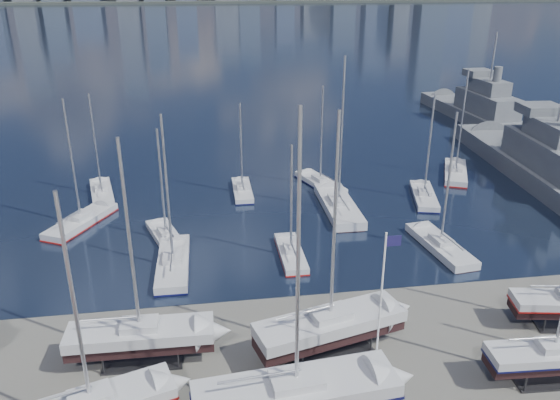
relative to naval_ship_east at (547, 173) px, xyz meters
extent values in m
plane|color=#605E59|center=(-36.30, -31.30, -1.66)|extent=(1400.00, 1400.00, 0.00)
cube|color=#19253B|center=(-36.30, 278.70, -1.81)|extent=(1400.00, 600.00, 0.40)
cube|color=#2D332D|center=(-36.30, 538.70, -0.56)|extent=(1400.00, 80.00, 2.20)
cube|color=#AFB0B4|center=(-50.58, -34.41, 1.30)|extent=(2.73, 2.24, 0.50)
cylinder|color=#B2B2B7|center=(-50.58, -34.41, 7.41)|extent=(0.22, 0.22, 12.73)
cube|color=#2D2D33|center=(-48.39, -27.95, -1.58)|extent=(5.51, 2.62, 0.16)
cube|color=black|center=(-48.39, -27.95, -0.07)|extent=(9.98, 2.57, 0.79)
cube|color=#AFB0B4|center=(-48.39, -27.95, 0.73)|extent=(9.99, 2.99, 0.79)
cube|color=#AFB0B4|center=(-48.39, -27.95, 1.38)|extent=(2.52, 1.72, 0.50)
cylinder|color=#B2B2B7|center=(-48.39, -27.95, 7.83)|extent=(0.22, 0.22, 13.41)
cube|color=#AFB0B4|center=(-38.85, -35.26, 0.98)|extent=(12.31, 4.48, 0.96)
cube|color=#0B0D3A|center=(-38.85, -35.26, 0.54)|extent=(12.43, 4.52, 0.19)
cube|color=#AFB0B4|center=(-38.85, -35.26, 1.71)|extent=(3.19, 2.30, 0.50)
cylinder|color=#B2B2B7|center=(-38.85, -35.26, 9.60)|extent=(0.22, 0.22, 16.26)
cube|color=#2D2D33|center=(-35.28, -28.80, -1.58)|extent=(6.47, 4.17, 0.16)
cube|color=black|center=(-35.28, -28.80, -0.03)|extent=(11.15, 5.27, 0.87)
cube|color=#AFB0B4|center=(-35.28, -28.80, 0.84)|extent=(11.27, 5.71, 0.87)
cube|color=#AFB0B4|center=(-35.28, -28.80, 1.52)|extent=(3.09, 2.46, 0.50)
cylinder|color=#B2B2B7|center=(-35.28, -28.80, 8.60)|extent=(0.22, 0.22, 14.65)
cube|color=#2D2D33|center=(-21.57, -33.91, -1.58)|extent=(4.84, 2.42, 0.16)
cube|color=black|center=(-21.57, -33.91, -0.12)|extent=(8.69, 2.52, 0.69)
cube|color=#AFB0B4|center=(-21.57, -33.91, 0.57)|extent=(8.71, 2.88, 0.69)
cube|color=#0B0D3A|center=(-21.57, -33.91, 0.25)|extent=(8.80, 2.91, 0.14)
cube|color=#AFB0B4|center=(-21.57, -33.91, 1.16)|extent=(2.22, 1.56, 0.50)
cube|color=black|center=(-56.86, -3.96, -1.92)|extent=(6.44, 9.51, 0.76)
cube|color=#AFB0B4|center=(-56.86, -3.96, -1.16)|extent=(6.79, 9.70, 0.76)
cube|color=maroon|center=(-56.86, -3.96, -1.51)|extent=(6.86, 9.79, 0.15)
cube|color=#AFB0B4|center=(-56.86, -3.96, -0.52)|extent=(2.53, 2.86, 0.50)
cylinder|color=#B2B2B7|center=(-56.86, -3.96, 5.67)|extent=(0.22, 0.22, 12.89)
cube|color=black|center=(-56.00, 4.66, -1.89)|extent=(3.81, 8.92, 0.69)
cube|color=#AFB0B4|center=(-56.00, 4.66, -1.20)|extent=(4.16, 8.99, 0.69)
cube|color=#AFB0B4|center=(-56.00, 4.66, -0.60)|extent=(1.87, 2.42, 0.50)
cylinder|color=#B2B2B7|center=(-56.00, 4.66, 5.01)|extent=(0.22, 0.22, 11.71)
cube|color=black|center=(-46.73, -14.87, -1.93)|extent=(2.49, 10.04, 0.80)
cube|color=#AFB0B4|center=(-46.73, -14.87, -1.13)|extent=(2.91, 10.04, 0.80)
cube|color=#0B0D3A|center=(-46.73, -14.87, -1.50)|extent=(2.94, 10.14, 0.16)
cube|color=#AFB0B4|center=(-46.73, -14.87, -0.48)|extent=(1.71, 2.52, 0.50)
cylinder|color=#B2B2B7|center=(-46.73, -14.87, 6.03)|extent=(0.22, 0.22, 13.52)
cube|color=black|center=(-47.62, -9.03, -1.87)|extent=(4.34, 8.30, 0.65)
cube|color=#AFB0B4|center=(-47.62, -9.03, -1.22)|extent=(4.66, 8.40, 0.65)
cube|color=#AFB0B4|center=(-47.62, -9.03, -0.65)|extent=(1.92, 2.35, 0.50)
cylinder|color=#B2B2B7|center=(-47.62, -9.03, 4.57)|extent=(0.22, 0.22, 10.93)
cube|color=black|center=(-38.88, 2.82, -1.86)|extent=(1.91, 7.84, 0.63)
cube|color=#AFB0B4|center=(-38.88, 2.82, -1.24)|extent=(2.24, 7.84, 0.63)
cube|color=#0B0D3A|center=(-38.88, 2.82, -1.53)|extent=(2.26, 7.92, 0.13)
cube|color=#AFB0B4|center=(-38.88, 2.82, -0.67)|extent=(1.33, 1.96, 0.50)
cylinder|color=#B2B2B7|center=(-38.88, 2.82, 4.36)|extent=(0.22, 0.22, 10.57)
cube|color=black|center=(-35.66, -14.37, -1.86)|extent=(1.85, 7.74, 0.62)
cube|color=#AFB0B4|center=(-35.66, -14.37, -1.24)|extent=(2.17, 7.74, 0.62)
cube|color=maroon|center=(-35.66, -14.37, -1.53)|extent=(2.20, 7.82, 0.12)
cube|color=#AFB0B4|center=(-35.66, -14.37, -0.68)|extent=(1.30, 1.94, 0.50)
cylinder|color=#B2B2B7|center=(-35.66, -14.37, 4.29)|extent=(0.22, 0.22, 10.44)
cube|color=black|center=(-28.41, -4.10, -2.00)|extent=(3.00, 12.08, 0.96)
cube|color=#AFB0B4|center=(-28.41, -4.10, -1.04)|extent=(3.51, 12.08, 0.96)
cube|color=#AFB0B4|center=(-28.41, -4.10, -0.30)|extent=(2.06, 3.03, 0.50)
cylinder|color=#B2B2B7|center=(-28.41, -4.10, 7.58)|extent=(0.22, 0.22, 16.26)
cube|color=black|center=(-28.79, 3.93, -1.90)|extent=(4.96, 9.09, 0.71)
cube|color=#AFB0B4|center=(-28.79, 3.93, -1.19)|extent=(5.31, 9.22, 0.71)
cube|color=#0B0D3A|center=(-28.79, 3.93, -1.51)|extent=(5.37, 9.31, 0.14)
cube|color=#AFB0B4|center=(-28.79, 3.93, -0.58)|extent=(2.15, 2.59, 0.50)
cylinder|color=#B2B2B7|center=(-28.79, 3.93, 5.17)|extent=(0.22, 0.22, 12.01)
cube|color=black|center=(-20.88, -15.08, -1.92)|extent=(3.42, 9.74, 0.76)
cube|color=#AFB0B4|center=(-20.88, -15.08, -1.16)|extent=(3.81, 9.79, 0.76)
cube|color=#AFB0B4|center=(-20.88, -15.08, -0.52)|extent=(1.88, 2.56, 0.50)
cylinder|color=#B2B2B7|center=(-20.88, -15.08, 5.66)|extent=(0.22, 0.22, 12.88)
cube|color=black|center=(-17.40, -2.37, -1.90)|extent=(4.27, 9.08, 0.71)
cube|color=#AFB0B4|center=(-17.40, -2.37, -1.19)|extent=(4.63, 9.17, 0.71)
cube|color=#0B0D3A|center=(-17.40, -2.37, -1.51)|extent=(4.68, 9.26, 0.14)
cube|color=#AFB0B4|center=(-17.40, -2.37, -0.59)|extent=(1.99, 2.51, 0.50)
cylinder|color=#B2B2B7|center=(-17.40, -2.37, 5.13)|extent=(0.22, 0.22, 11.92)
cube|color=black|center=(-9.94, 5.00, -1.93)|extent=(6.16, 9.93, 0.79)
cube|color=#AFB0B4|center=(-9.94, 5.00, -1.14)|extent=(6.54, 10.10, 0.79)
cube|color=maroon|center=(-9.94, 5.00, -1.50)|extent=(6.60, 10.20, 0.16)
cube|color=#AFB0B4|center=(-9.94, 5.00, -0.50)|extent=(2.51, 2.92, 0.50)
cylinder|color=#B2B2B7|center=(-9.94, 5.00, 5.89)|extent=(0.22, 0.22, 13.28)
cube|color=#5A5F64|center=(-0.01, -0.07, -1.22)|extent=(10.36, 44.39, 3.96)
cube|color=#5A5F64|center=(-0.01, -0.07, 2.56)|extent=(6.78, 15.78, 3.60)
cube|color=#5A5F64|center=(-0.01, -0.07, 5.56)|extent=(4.88, 9.09, 2.40)
cube|color=#5A5F64|center=(0.33, 4.32, 7.26)|extent=(5.25, 4.76, 1.20)
cube|color=#5A5F64|center=(7.04, 29.70, -1.25)|extent=(8.25, 40.13, 3.59)
cube|color=#5A5F64|center=(7.04, 29.70, 2.34)|extent=(5.76, 14.18, 3.60)
cube|color=#5A5F64|center=(7.04, 29.70, 5.34)|extent=(4.20, 8.15, 2.40)
cube|color=#5A5F64|center=(6.85, 33.68, 7.04)|extent=(4.65, 4.19, 1.20)
cylinder|color=#B2B2B7|center=(7.04, 29.70, 10.54)|extent=(0.30, 0.30, 8.00)
cylinder|color=white|center=(-33.27, -32.93, 3.98)|extent=(0.12, 0.12, 11.28)
cube|color=#191542|center=(-32.80, -32.93, 9.05)|extent=(0.94, 0.05, 0.66)
camera|label=1|loc=(-43.49, -60.02, 23.29)|focal=35.00mm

